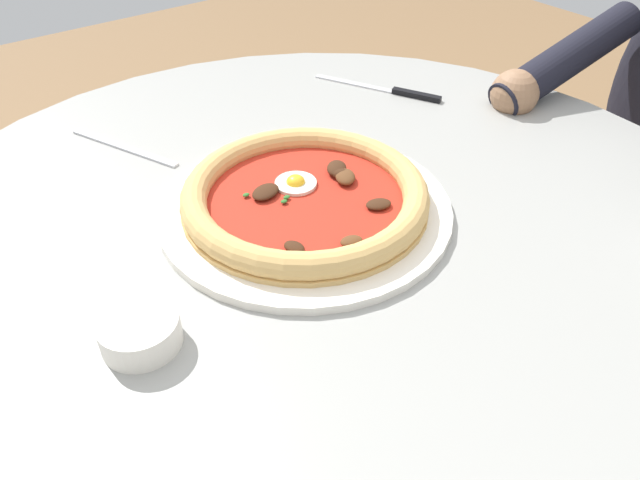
# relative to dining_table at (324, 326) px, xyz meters

# --- Properties ---
(dining_table) EXTENTS (1.00, 1.00, 0.75)m
(dining_table) POSITION_rel_dining_table_xyz_m (0.00, 0.00, 0.00)
(dining_table) COLOR #999993
(dining_table) RESTS_ON ground
(pizza_on_plate) EXTENTS (0.33, 0.33, 0.04)m
(pizza_on_plate) POSITION_rel_dining_table_xyz_m (0.00, 0.04, 0.18)
(pizza_on_plate) COLOR white
(pizza_on_plate) RESTS_ON dining_table
(steak_knife) EXTENTS (0.10, 0.19, 0.01)m
(steak_knife) POSITION_rel_dining_table_xyz_m (0.29, 0.20, 0.16)
(steak_knife) COLOR silver
(steak_knife) RESTS_ON dining_table
(ramekin_capers) EXTENTS (0.07, 0.07, 0.03)m
(ramekin_capers) POSITION_rel_dining_table_xyz_m (-0.23, -0.04, 0.17)
(ramekin_capers) COLOR white
(ramekin_capers) RESTS_ON dining_table
(fork_utensil) EXTENTS (0.08, 0.17, 0.00)m
(fork_utensil) POSITION_rel_dining_table_xyz_m (-0.11, 0.30, 0.16)
(fork_utensil) COLOR #BCBCC1
(fork_utensil) RESTS_ON dining_table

